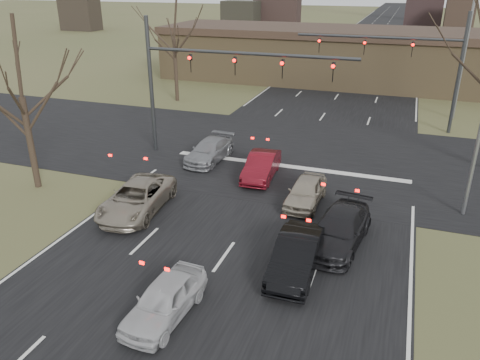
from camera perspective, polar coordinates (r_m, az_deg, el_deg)
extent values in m
plane|color=#494F2A|center=(16.12, -5.98, -14.78)|extent=(360.00, 360.00, 0.00)
cube|color=black|center=(72.23, 15.31, 14.77)|extent=(14.00, 300.00, 0.02)
cube|color=black|center=(28.71, 6.80, 3.06)|extent=(200.00, 14.00, 0.02)
cube|color=olive|center=(50.04, 15.48, 13.87)|extent=(42.00, 10.00, 4.60)
cube|color=#38281E|center=(49.71, 15.82, 16.87)|extent=(42.40, 10.40, 0.70)
cylinder|color=#383A3D|center=(28.80, -10.78, 11.15)|extent=(0.24, 0.24, 8.00)
cylinder|color=#383A3D|center=(25.95, 0.84, 15.17)|extent=(12.00, 0.18, 0.18)
imported|color=black|center=(27.29, -6.01, 13.97)|extent=(0.16, 0.20, 1.00)
imported|color=black|center=(26.27, -0.58, 13.73)|extent=(0.16, 0.20, 1.00)
imported|color=black|center=(25.49, 5.21, 13.33)|extent=(0.16, 0.20, 1.00)
imported|color=black|center=(24.98, 11.28, 12.78)|extent=(0.16, 0.20, 1.00)
cylinder|color=#383A3D|center=(34.98, 25.12, 11.53)|extent=(0.24, 0.24, 8.00)
cylinder|color=#383A3D|center=(34.59, 16.39, 16.36)|extent=(11.00, 0.18, 0.18)
imported|color=black|center=(34.60, 20.26, 14.71)|extent=(0.16, 0.20, 1.00)
imported|color=black|center=(34.73, 14.93, 15.37)|extent=(0.16, 0.20, 1.00)
imported|color=black|center=(35.15, 9.65, 15.89)|extent=(0.16, 0.20, 1.00)
cylinder|color=gray|center=(38.82, 25.74, 13.93)|extent=(0.18, 0.18, 10.00)
cylinder|color=black|center=(25.59, -24.18, 4.07)|extent=(0.32, 0.32, 4.68)
cylinder|color=black|center=(41.52, -7.84, 13.09)|extent=(0.32, 0.32, 5.23)
imported|color=gray|center=(21.90, -12.46, -2.14)|extent=(2.72, 5.11, 1.37)
imported|color=#B9BABB|center=(15.38, -9.16, -14.19)|extent=(1.70, 3.75, 1.25)
imported|color=black|center=(17.29, 6.90, -9.09)|extent=(1.57, 4.24, 1.39)
imported|color=black|center=(19.23, 11.97, -5.91)|extent=(2.48, 4.87, 1.36)
imported|color=gray|center=(27.52, -3.75, 3.60)|extent=(1.95, 4.33, 1.23)
imported|color=#5E0D17|center=(25.08, 2.63, 1.72)|extent=(1.69, 4.12, 1.33)
imported|color=#A99E89|center=(22.35, 8.01, -1.40)|extent=(1.61, 3.77, 1.27)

